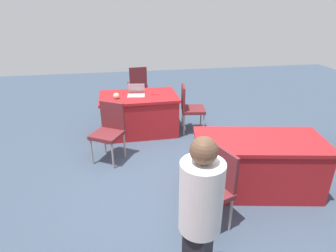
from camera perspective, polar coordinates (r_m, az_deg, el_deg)
The scene contains 11 objects.
ground_plane at distance 4.10m, azimuth 3.01°, elevation -12.55°, with size 14.40×14.40×0.00m, color #3D4C60.
table_foreground at distance 5.60m, azimuth -5.78°, elevation 2.44°, with size 1.48×0.94×0.76m.
table_mid_left at distance 4.09m, azimuth 17.36°, elevation -7.34°, with size 1.82×1.11×0.76m.
chair_near_front at distance 4.65m, azimuth -11.68°, elevation -0.53°, with size 0.60×0.60×0.95m.
chair_tucked_left at distance 3.28m, azimuth 9.12°, elevation -11.57°, with size 0.56×0.56×0.96m.
chair_aisle at distance 7.13m, azimuth -6.10°, elevation 8.61°, with size 0.48×0.48×0.96m.
chair_back_row at distance 5.56m, azimuth 4.33°, elevation 4.01°, with size 0.49×0.49×0.94m.
person_presenter at distance 2.38m, azimuth 6.41°, elevation -17.56°, with size 0.47×0.47×1.57m.
laptop_silver at distance 5.46m, azimuth -6.37°, elevation 6.51°, with size 0.35×0.33×0.21m.
yarn_ball at distance 5.32m, azimuth -10.31°, elevation 5.96°, with size 0.11×0.11×0.11m, color beige.
scissors_red at distance 5.49m, azimuth -2.60°, elevation 6.33°, with size 0.18×0.04×0.01m, color red.
Camera 1 is at (0.75, 3.20, 2.45)m, focal length 30.50 mm.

